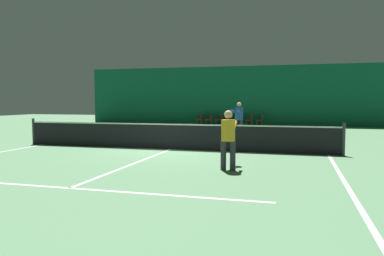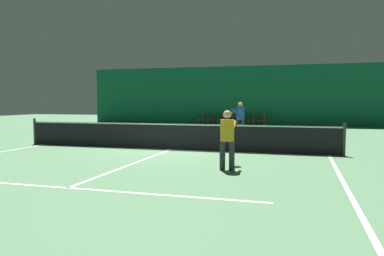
% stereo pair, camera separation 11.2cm
% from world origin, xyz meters
% --- Properties ---
extents(ground_plane, '(60.00, 60.00, 0.00)m').
position_xyz_m(ground_plane, '(0.00, 0.00, 0.00)').
color(ground_plane, '#56845B').
extents(backdrop_curtain, '(23.00, 0.12, 4.34)m').
position_xyz_m(backdrop_curtain, '(0.00, 14.52, 2.17)').
color(backdrop_curtain, '#0F5138').
rests_on(backdrop_curtain, ground).
extents(court_line_baseline_far, '(11.00, 0.10, 0.00)m').
position_xyz_m(court_line_baseline_far, '(0.00, 11.90, 0.00)').
color(court_line_baseline_far, white).
rests_on(court_line_baseline_far, ground).
extents(court_line_service_far, '(8.25, 0.10, 0.00)m').
position_xyz_m(court_line_service_far, '(0.00, 6.40, 0.00)').
color(court_line_service_far, white).
rests_on(court_line_service_far, ground).
extents(court_line_service_near, '(8.25, 0.10, 0.00)m').
position_xyz_m(court_line_service_near, '(0.00, -6.40, 0.00)').
color(court_line_service_near, white).
rests_on(court_line_service_near, ground).
extents(court_line_sideline_left, '(0.10, 23.80, 0.00)m').
position_xyz_m(court_line_sideline_left, '(-5.50, 0.00, 0.00)').
color(court_line_sideline_left, white).
rests_on(court_line_sideline_left, ground).
extents(court_line_sideline_right, '(0.10, 23.80, 0.00)m').
position_xyz_m(court_line_sideline_right, '(5.50, 0.00, 0.00)').
color(court_line_sideline_right, white).
rests_on(court_line_sideline_right, ground).
extents(court_line_centre, '(0.10, 12.80, 0.00)m').
position_xyz_m(court_line_centre, '(0.00, 0.00, 0.00)').
color(court_line_centre, white).
rests_on(court_line_centre, ground).
extents(tennis_net, '(12.00, 0.10, 1.07)m').
position_xyz_m(tennis_net, '(0.00, 0.00, 0.51)').
color(tennis_net, black).
rests_on(tennis_net, ground).
extents(player_near, '(0.45, 1.32, 1.55)m').
position_xyz_m(player_near, '(2.77, -3.50, 0.90)').
color(player_near, '#2D2D38').
rests_on(player_near, ground).
extents(player_far, '(0.86, 1.41, 1.73)m').
position_xyz_m(player_far, '(1.68, 5.55, 1.00)').
color(player_far, '#2D2D38').
rests_on(player_far, ground).
extents(courtside_chair_0, '(0.44, 0.44, 0.84)m').
position_xyz_m(courtside_chair_0, '(-2.45, 13.97, 0.49)').
color(courtside_chair_0, brown).
rests_on(courtside_chair_0, ground).
extents(courtside_chair_1, '(0.44, 0.44, 0.84)m').
position_xyz_m(courtside_chair_1, '(-1.71, 13.97, 0.49)').
color(courtside_chair_1, brown).
rests_on(courtside_chair_1, ground).
extents(courtside_chair_2, '(0.44, 0.44, 0.84)m').
position_xyz_m(courtside_chair_2, '(-0.96, 13.97, 0.49)').
color(courtside_chair_2, brown).
rests_on(courtside_chair_2, ground).
extents(courtside_chair_3, '(0.44, 0.44, 0.84)m').
position_xyz_m(courtside_chair_3, '(-0.22, 13.97, 0.49)').
color(courtside_chair_3, brown).
rests_on(courtside_chair_3, ground).
extents(courtside_chair_4, '(0.44, 0.44, 0.84)m').
position_xyz_m(courtside_chair_4, '(0.52, 13.97, 0.49)').
color(courtside_chair_4, brown).
rests_on(courtside_chair_4, ground).
extents(courtside_chair_5, '(0.44, 0.44, 0.84)m').
position_xyz_m(courtside_chair_5, '(1.27, 13.97, 0.49)').
color(courtside_chair_5, brown).
rests_on(courtside_chair_5, ground).
extents(courtside_chair_6, '(0.44, 0.44, 0.84)m').
position_xyz_m(courtside_chair_6, '(2.01, 13.97, 0.49)').
color(courtside_chair_6, brown).
rests_on(courtside_chair_6, ground).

